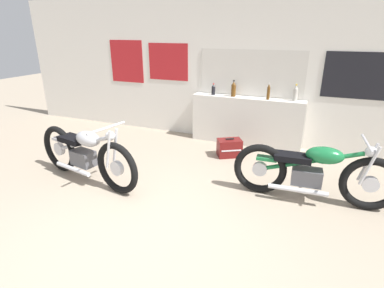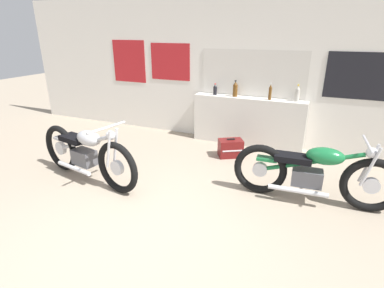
% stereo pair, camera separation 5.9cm
% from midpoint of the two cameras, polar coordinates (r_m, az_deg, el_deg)
% --- Properties ---
extents(ground_plane, '(24.00, 24.00, 0.00)m').
position_cam_midpoint_polar(ground_plane, '(3.48, -10.29, -17.64)').
color(ground_plane, gray).
extents(wall_back, '(10.00, 0.07, 2.80)m').
position_cam_midpoint_polar(wall_back, '(6.07, 8.06, 13.64)').
color(wall_back, silver).
rests_on(wall_back, ground_plane).
extents(sill_counter, '(2.15, 0.28, 0.94)m').
position_cam_midpoint_polar(sill_counter, '(5.99, 10.83, 4.27)').
color(sill_counter, silver).
rests_on(sill_counter, ground_plane).
extents(bottle_leftmost, '(0.07, 0.07, 0.22)m').
position_cam_midpoint_polar(bottle_leftmost, '(6.04, 4.71, 10.26)').
color(bottle_leftmost, black).
rests_on(bottle_leftmost, sill_counter).
extents(bottle_left_center, '(0.09, 0.09, 0.31)m').
position_cam_midpoint_polar(bottle_left_center, '(5.91, 8.52, 10.26)').
color(bottle_left_center, '#5B3814').
rests_on(bottle_left_center, sill_counter).
extents(bottle_center, '(0.06, 0.06, 0.31)m').
position_cam_midpoint_polar(bottle_center, '(5.75, 14.95, 9.49)').
color(bottle_center, '#5B3814').
rests_on(bottle_center, sill_counter).
extents(bottle_right_center, '(0.08, 0.08, 0.30)m').
position_cam_midpoint_polar(bottle_right_center, '(5.78, 19.71, 8.99)').
color(bottle_right_center, '#B7B2A8').
rests_on(bottle_right_center, sill_counter).
extents(motorcycle_silver, '(2.03, 0.66, 0.95)m').
position_cam_midpoint_polar(motorcycle_silver, '(4.70, -19.16, -1.62)').
color(motorcycle_silver, black).
rests_on(motorcycle_silver, ground_plane).
extents(motorcycle_green, '(2.07, 0.64, 0.90)m').
position_cam_midpoint_polar(motorcycle_green, '(4.20, 22.46, -5.02)').
color(motorcycle_green, black).
rests_on(motorcycle_green, ground_plane).
extents(hard_case_darkred, '(0.49, 0.44, 0.34)m').
position_cam_midpoint_polar(hard_case_darkred, '(5.43, 7.65, -0.78)').
color(hard_case_darkred, maroon).
rests_on(hard_case_darkred, ground_plane).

